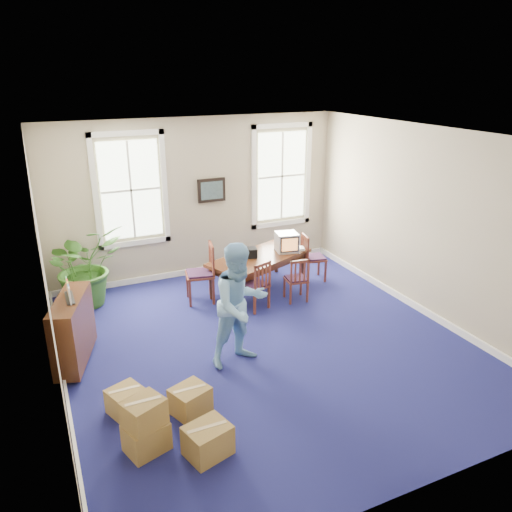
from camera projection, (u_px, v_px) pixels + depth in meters
name	position (u px, v px, depth m)	size (l,w,h in m)	color
floor	(266.00, 344.00, 7.82)	(6.50, 6.50, 0.00)	navy
ceiling	(268.00, 136.00, 6.69)	(6.50, 6.50, 0.00)	white
wall_back	(197.00, 198.00, 10.02)	(6.50, 6.50, 0.00)	tan
wall_front	(423.00, 358.00, 4.49)	(6.50, 6.50, 0.00)	tan
wall_left	(46.00, 282.00, 6.09)	(6.50, 6.50, 0.00)	tan
wall_right	(427.00, 223.00, 8.42)	(6.50, 6.50, 0.00)	tan
baseboard_back	(200.00, 270.00, 10.54)	(6.00, 0.04, 0.12)	white
baseboard_left	(65.00, 387.00, 6.64)	(0.04, 6.50, 0.12)	white
baseboard_right	(415.00, 305.00, 8.95)	(0.04, 6.50, 0.12)	white
window_left	(131.00, 190.00, 9.40)	(1.40, 0.12, 2.20)	white
window_right	(282.00, 176.00, 10.64)	(1.40, 0.12, 2.20)	white
wall_picture	(212.00, 190.00, 10.05)	(0.58, 0.06, 0.48)	black
conference_table	(260.00, 273.00, 9.63)	(2.04, 0.93, 0.70)	#4B2713
crt_tv	(287.00, 242.00, 9.71)	(0.40, 0.44, 0.37)	#B7B7BC
game_console	(300.00, 248.00, 9.84)	(0.15, 0.19, 0.05)	white
equipment_bag	(247.00, 253.00, 9.42)	(0.35, 0.23, 0.17)	black
chair_near_left	(255.00, 284.00, 8.83)	(0.41, 0.41, 0.92)	brown
chair_near_right	(296.00, 279.00, 9.17)	(0.38, 0.38, 0.85)	brown
chair_end_left	(200.00, 273.00, 9.09)	(0.49, 0.49, 1.10)	brown
chair_end_right	(314.00, 257.00, 10.05)	(0.43, 0.43, 0.97)	brown
man	(240.00, 305.00, 7.05)	(0.89, 0.69, 1.83)	#83BBE7
credenza	(73.00, 333.00, 7.14)	(0.35, 1.23, 0.97)	#4B2713
brochure_rack	(69.00, 294.00, 6.94)	(0.11, 0.60, 0.27)	#99999E
potted_plant	(85.00, 266.00, 8.92)	(1.34, 1.16, 1.49)	#2C5B1B
cardboard_boxes	(159.00, 416.00, 5.66)	(1.21, 1.21, 0.69)	#A58041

